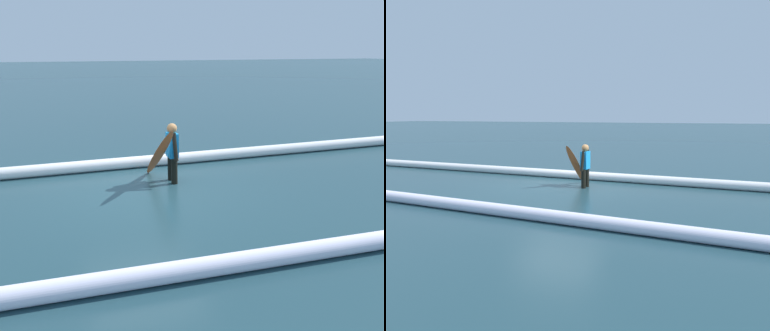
# 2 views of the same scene
# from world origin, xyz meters

# --- Properties ---
(ground_plane) EXTENTS (182.43, 182.43, 0.00)m
(ground_plane) POSITION_xyz_m (0.00, 0.00, 0.00)
(ground_plane) COLOR #214049
(surfer) EXTENTS (0.22, 0.64, 1.32)m
(surfer) POSITION_xyz_m (-0.79, -0.31, 0.73)
(surfer) COLOR black
(surfer) RESTS_ON ground_plane
(surfboard) EXTENTS (0.33, 1.70, 1.35)m
(surfboard) POSITION_xyz_m (-0.49, -0.31, 0.66)
(surfboard) COLOR #E55926
(surfboard) RESTS_ON ground_plane
(wave_crest_foreground) EXTENTS (19.77, 0.91, 0.28)m
(wave_crest_foreground) POSITION_xyz_m (0.35, -1.72, 0.14)
(wave_crest_foreground) COLOR white
(wave_crest_foreground) RESTS_ON ground_plane
(wave_crest_midground) EXTENTS (18.13, 1.58, 0.28)m
(wave_crest_midground) POSITION_xyz_m (-1.16, 3.69, 0.14)
(wave_crest_midground) COLOR white
(wave_crest_midground) RESTS_ON ground_plane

